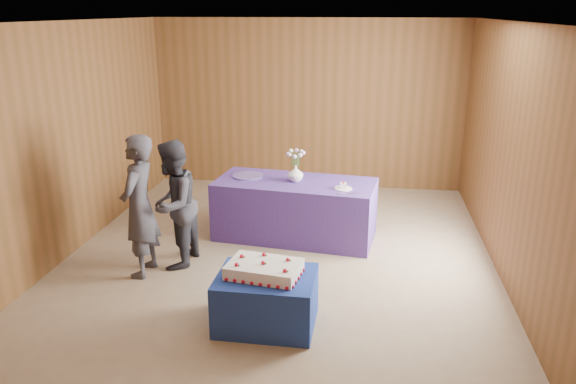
% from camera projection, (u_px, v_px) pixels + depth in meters
% --- Properties ---
extents(ground, '(6.00, 6.00, 0.00)m').
position_uv_depth(ground, '(278.00, 258.00, 6.67)').
color(ground, gray).
rests_on(ground, ground).
extents(room_shell, '(5.04, 6.04, 2.72)m').
position_uv_depth(room_shell, '(278.00, 107.00, 6.11)').
color(room_shell, brown).
rests_on(room_shell, ground).
extents(cake_table, '(0.91, 0.71, 0.50)m').
position_uv_depth(cake_table, '(266.00, 300.00, 5.20)').
color(cake_table, '#1B3597').
rests_on(cake_table, ground).
extents(serving_table, '(2.09, 1.13, 0.75)m').
position_uv_depth(serving_table, '(295.00, 209.00, 7.20)').
color(serving_table, '#543695').
rests_on(serving_table, ground).
extents(sheet_cake, '(0.74, 0.56, 0.16)m').
position_uv_depth(sheet_cake, '(264.00, 269.00, 5.12)').
color(sheet_cake, white).
rests_on(sheet_cake, cake_table).
extents(vase, '(0.22, 0.22, 0.20)m').
position_uv_depth(vase, '(296.00, 173.00, 7.06)').
color(vase, silver).
rests_on(vase, serving_table).
extents(flower_spray, '(0.24, 0.24, 0.19)m').
position_uv_depth(flower_spray, '(296.00, 154.00, 6.98)').
color(flower_spray, '#265F2A').
rests_on(flower_spray, vase).
extents(platter, '(0.41, 0.41, 0.02)m').
position_uv_depth(platter, '(248.00, 176.00, 7.28)').
color(platter, '#5F4F9E').
rests_on(platter, serving_table).
extents(plate, '(0.25, 0.25, 0.01)m').
position_uv_depth(plate, '(343.00, 189.00, 6.78)').
color(plate, white).
rests_on(plate, serving_table).
extents(cake_slice, '(0.08, 0.07, 0.09)m').
position_uv_depth(cake_slice, '(343.00, 185.00, 6.76)').
color(cake_slice, white).
rests_on(cake_slice, plate).
extents(knife, '(0.26, 0.09, 0.00)m').
position_uv_depth(knife, '(347.00, 194.00, 6.60)').
color(knife, '#B5B6BA').
rests_on(knife, serving_table).
extents(guest_left, '(0.39, 0.58, 1.58)m').
position_uv_depth(guest_left, '(139.00, 206.00, 6.06)').
color(guest_left, '#37353F').
rests_on(guest_left, ground).
extents(guest_right, '(0.61, 0.75, 1.47)m').
position_uv_depth(guest_right, '(173.00, 205.00, 6.29)').
color(guest_right, '#2F2F39').
rests_on(guest_right, ground).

